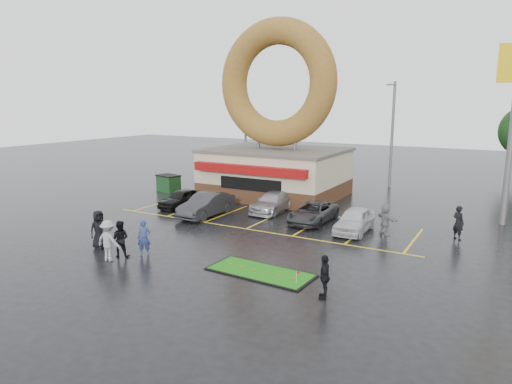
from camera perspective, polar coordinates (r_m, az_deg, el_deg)
The scene contains 18 objects.
ground at distance 24.06m, azimuth -5.47°, elevation -6.53°, with size 120.00×120.00×0.00m, color black.
donut_shop at distance 35.71m, azimuth 2.51°, elevation 6.63°, with size 10.20×8.70×13.50m.
streetlight_left at distance 45.15m, azimuth -1.37°, elevation 8.00°, with size 0.40×2.21×9.00m.
streetlight_mid at distance 40.74m, azimuth 16.64°, elevation 7.19°, with size 0.40×2.21×9.00m.
car_black at distance 32.45m, azimuth -9.28°, elevation -0.79°, with size 1.52×3.78×1.29m, color black.
car_dgrey at distance 29.74m, azimuth -6.24°, elevation -1.60°, with size 1.59×4.55×1.50m, color #2A2A2C.
car_silver at distance 30.83m, azimuth 2.08°, elevation -1.27°, with size 1.82×4.47×1.30m, color #A2A3A7.
car_grey at distance 28.32m, azimuth 7.13°, elevation -2.55°, with size 2.04×4.43×1.23m, color #303032.
car_white at distance 26.60m, azimuth 12.23°, elevation -3.47°, with size 1.62×4.03×1.37m, color silver.
person_blue at distance 22.66m, azimuth -13.82°, elevation -5.61°, with size 0.64×0.42×1.76m, color navy.
person_blackjkt at distance 22.78m, azimuth -16.63°, elevation -5.63°, with size 0.87×0.68×1.78m, color black.
person_hoodie at distance 22.39m, azimuth -17.96°, elevation -5.79°, with size 1.26×0.72×1.95m, color #949497.
person_bystander at distance 24.39m, azimuth -19.03°, elevation -4.45°, with size 0.96×0.62×1.96m, color black.
person_cameraman at distance 17.63m, azimuth 8.57°, elevation -10.41°, with size 1.00×0.42×1.70m, color black.
person_walker_near at distance 26.43m, azimuth 15.85°, elevation -3.31°, with size 1.63×0.52×1.76m, color gray.
person_walker_far at distance 26.84m, azimuth 23.97°, elevation -3.52°, with size 0.68×0.45×1.86m, color black.
dumpster at distance 38.44m, azimuth -10.88°, elevation 1.03°, with size 1.80×1.20×1.30m, color #1A441E.
putting_green at distance 20.12m, azimuth 0.57°, elevation -9.97°, with size 4.76×2.23×0.58m.
Camera 1 is at (13.31, -18.67, 7.31)m, focal length 32.00 mm.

